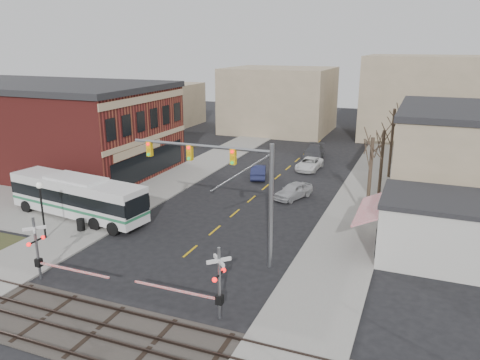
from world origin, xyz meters
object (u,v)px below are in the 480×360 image
rr_crossing_east (212,283)px  car_c (309,164)px  pedestrian_near (104,211)px  transit_bus (78,196)px  rr_crossing_west (43,250)px  trash_bin (81,225)px  car_b (258,171)px  car_d (314,153)px  pedestrian_far (113,193)px  traffic_signal_mast (231,176)px  street_lamp (41,199)px  car_a (293,191)px

rr_crossing_east → car_c: (-2.38, 30.74, -1.30)m
pedestrian_near → car_c: bearing=-8.4°
transit_bus → car_c: bearing=57.5°
rr_crossing_west → trash_bin: rr_crossing_west is taller
rr_crossing_east → car_b: size_ratio=1.28×
car_d → pedestrian_far: size_ratio=3.51×
trash_bin → car_c: car_c is taller
car_b → car_c: 6.69m
trash_bin → traffic_signal_mast: bearing=-0.8°
car_d → pedestrian_near: size_ratio=2.86×
rr_crossing_west → street_lamp: 6.67m
car_b → pedestrian_far: bearing=35.0°
car_b → car_c: size_ratio=0.91×
traffic_signal_mast → car_c: size_ratio=2.01×
transit_bus → traffic_signal_mast: (14.50, -2.49, 3.88)m
traffic_signal_mast → pedestrian_near: traffic_signal_mast is taller
trash_bin → pedestrian_near: pedestrian_near is taller
rr_crossing_east → pedestrian_far: rr_crossing_east is taller
rr_crossing_west → car_b: (4.34, 25.73, -1.25)m
transit_bus → car_b: bearing=59.8°
rr_crossing_west → trash_bin: bearing=114.5°
transit_bus → rr_crossing_east: bearing=-29.1°
street_lamp → trash_bin: 3.64m
car_c → car_d: bearing=100.5°
pedestrian_far → car_c: bearing=28.9°
pedestrian_far → street_lamp: bearing=-110.8°
traffic_signal_mast → car_a: (0.39, 13.81, -4.99)m
transit_bus → rr_crossing_east: size_ratio=2.31×
rr_crossing_west → car_c: rr_crossing_west is taller
car_c → pedestrian_far: size_ratio=3.04×
transit_bus → traffic_signal_mast: bearing=-9.7°
rr_crossing_west → car_d: bearing=77.7°
street_lamp → pedestrian_near: size_ratio=2.17×
trash_bin → pedestrian_near: bearing=68.6°
rr_crossing_east → car_d: rr_crossing_east is taller
rr_crossing_east → street_lamp: street_lamp is taller
rr_crossing_west → car_c: 32.12m
street_lamp → pedestrian_far: (-0.40, 8.67, -2.23)m
rr_crossing_east → car_b: (-6.59, 25.54, -1.25)m
car_a → car_b: car_a is taller
car_a → pedestrian_far: 16.22m
street_lamp → car_c: 29.39m
car_b → car_d: 10.98m
car_b → trash_bin: bearing=50.3°
pedestrian_near → car_d: bearing=-2.7°
rr_crossing_east → traffic_signal_mast: bearing=104.6°
transit_bus → pedestrian_near: size_ratio=6.67×
car_b → transit_bus: bearing=41.8°
car_a → pedestrian_far: (-14.57, -7.13, 0.18)m
car_c → car_d: car_d is taller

